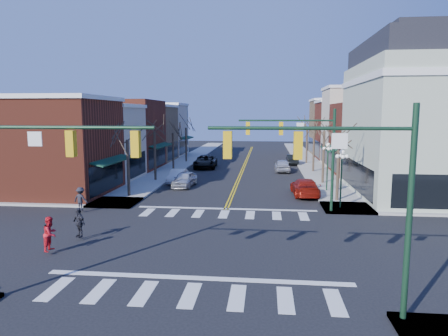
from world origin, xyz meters
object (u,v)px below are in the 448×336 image
(victorian_corner, at_px, (432,116))
(car_right_mid, at_px, (282,165))
(pedestrian_red_b, at_px, (50,234))
(car_left_mid, at_px, (178,176))
(car_right_far, at_px, (292,159))
(lamppost_corner, at_px, (342,169))
(lamppost_midblock, at_px, (328,159))
(car_right_near, at_px, (305,187))
(car_left_near, at_px, (185,179))
(pedestrian_dark_b, at_px, (81,199))
(car_left_far, at_px, (206,162))
(pedestrian_dark_a, at_px, (79,223))

(victorian_corner, relative_size, car_right_mid, 3.20)
(car_right_mid, bearing_deg, pedestrian_red_b, 66.23)
(car_left_mid, relative_size, car_right_far, 0.97)
(lamppost_corner, bearing_deg, victorian_corner, 35.86)
(lamppost_midblock, distance_m, car_right_near, 3.56)
(car_right_mid, bearing_deg, lamppost_midblock, 104.78)
(car_left_near, xyz_separation_m, car_right_near, (10.92, -3.06, 0.01))
(lamppost_midblock, height_order, pedestrian_dark_b, lamppost_midblock)
(pedestrian_red_b, bearing_deg, lamppost_corner, -55.44)
(car_left_far, relative_size, car_right_far, 1.40)
(car_left_near, height_order, car_right_far, car_left_near)
(car_right_near, bearing_deg, car_left_mid, -25.78)
(car_right_far, bearing_deg, car_left_near, 56.84)
(car_left_mid, relative_size, car_right_mid, 0.91)
(car_left_far, distance_m, car_right_mid, 9.88)
(victorian_corner, relative_size, car_left_near, 3.38)
(car_left_near, relative_size, car_right_near, 0.84)
(pedestrian_dark_a, height_order, pedestrian_dark_b, pedestrian_dark_b)
(car_left_mid, height_order, pedestrian_dark_a, pedestrian_dark_a)
(lamppost_corner, distance_m, lamppost_midblock, 6.50)
(car_left_mid, relative_size, car_left_far, 0.69)
(car_left_far, height_order, pedestrian_red_b, pedestrian_red_b)
(victorian_corner, xyz_separation_m, car_left_near, (-21.30, 1.72, -5.94))
(car_right_far, height_order, pedestrian_dark_b, pedestrian_dark_b)
(car_left_mid, relative_size, pedestrian_red_b, 2.34)
(car_left_near, height_order, pedestrian_dark_b, pedestrian_dark_b)
(car_left_far, xyz_separation_m, pedestrian_dark_b, (-5.20, -23.82, 0.16))
(victorian_corner, relative_size, lamppost_corner, 3.29)
(lamppost_corner, xyz_separation_m, car_left_near, (-13.00, 7.72, -2.24))
(car_right_mid, distance_m, pedestrian_dark_a, 29.87)
(car_left_mid, bearing_deg, victorian_corner, -8.54)
(car_left_far, bearing_deg, lamppost_corner, -61.14)
(lamppost_midblock, bearing_deg, car_right_far, 95.34)
(lamppost_midblock, distance_m, car_left_near, 13.25)
(car_left_near, height_order, car_right_near, car_right_near)
(car_left_near, bearing_deg, car_right_near, -11.27)
(car_left_mid, height_order, car_right_mid, car_right_mid)
(pedestrian_red_b, bearing_deg, victorian_corner, -54.95)
(lamppost_corner, relative_size, pedestrian_dark_b, 2.63)
(pedestrian_red_b, xyz_separation_m, pedestrian_dark_b, (-2.32, 8.07, -0.04))
(car_right_mid, xyz_separation_m, car_right_far, (1.60, 7.13, -0.08))
(car_right_mid, height_order, car_right_far, car_right_mid)
(pedestrian_dark_a, relative_size, pedestrian_dark_b, 0.99)
(pedestrian_dark_a, xyz_separation_m, pedestrian_dark_b, (-2.70, 5.83, 0.01))
(lamppost_corner, distance_m, car_left_near, 15.29)
(lamppost_midblock, xyz_separation_m, pedestrian_red_b, (-15.88, -17.40, -1.95))
(car_right_mid, distance_m, car_right_far, 7.31)
(car_left_near, distance_m, pedestrian_dark_a, 16.58)
(car_left_near, distance_m, pedestrian_dark_b, 11.77)
(car_left_near, height_order, pedestrian_red_b, pedestrian_red_b)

